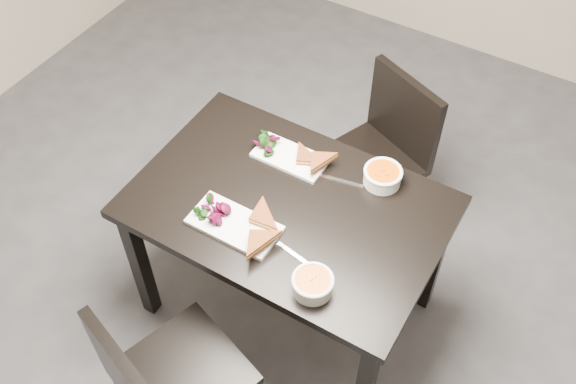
% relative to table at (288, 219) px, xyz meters
% --- Properties ---
extents(ground, '(5.00, 5.00, 0.00)m').
position_rel_table_xyz_m(ground, '(0.21, -0.20, -0.65)').
color(ground, '#47474C').
rests_on(ground, ground).
extents(room_shell, '(5.02, 5.02, 2.81)m').
position_rel_table_xyz_m(room_shell, '(0.21, -0.20, 1.18)').
color(room_shell, beige).
rests_on(room_shell, ground).
extents(table, '(1.20, 0.80, 0.75)m').
position_rel_table_xyz_m(table, '(0.00, 0.00, 0.00)').
color(table, black).
rests_on(table, ground).
extents(chair_near, '(0.53, 0.53, 0.85)m').
position_rel_table_xyz_m(chair_near, '(-0.07, -0.75, -0.17)').
color(chair_near, black).
rests_on(chair_near, ground).
extents(chair_far, '(0.55, 0.55, 0.85)m').
position_rel_table_xyz_m(chair_far, '(0.10, 0.70, -0.17)').
color(chair_far, black).
rests_on(chair_far, ground).
extents(plate_near, '(0.34, 0.17, 0.02)m').
position_rel_table_xyz_m(plate_near, '(-0.12, -0.20, 0.11)').
color(plate_near, white).
rests_on(plate_near, table).
extents(sandwich_near, '(0.18, 0.15, 0.06)m').
position_rel_table_xyz_m(sandwich_near, '(-0.05, -0.18, 0.14)').
color(sandwich_near, '#9E4D21').
rests_on(sandwich_near, plate_near).
extents(salad_near, '(0.11, 0.10, 0.05)m').
position_rel_table_xyz_m(salad_near, '(-0.22, -0.20, 0.14)').
color(salad_near, black).
rests_on(salad_near, plate_near).
extents(soup_bowl_near, '(0.15, 0.15, 0.07)m').
position_rel_table_xyz_m(soup_bowl_near, '(0.27, -0.29, 0.14)').
color(soup_bowl_near, white).
rests_on(soup_bowl_near, table).
extents(cutlery_near, '(0.18, 0.05, 0.00)m').
position_rel_table_xyz_m(cutlery_near, '(0.15, -0.20, 0.10)').
color(cutlery_near, silver).
rests_on(cutlery_near, table).
extents(plate_far, '(0.30, 0.15, 0.02)m').
position_rel_table_xyz_m(plate_far, '(-0.11, 0.21, 0.11)').
color(plate_far, white).
rests_on(plate_far, table).
extents(sandwich_far, '(0.18, 0.16, 0.05)m').
position_rel_table_xyz_m(sandwich_far, '(-0.05, 0.19, 0.14)').
color(sandwich_far, '#9E4D21').
rests_on(sandwich_far, plate_far).
extents(salad_far, '(0.09, 0.08, 0.04)m').
position_rel_table_xyz_m(salad_far, '(-0.21, 0.21, 0.13)').
color(salad_far, black).
rests_on(salad_far, plate_far).
extents(soup_bowl_far, '(0.15, 0.15, 0.07)m').
position_rel_table_xyz_m(soup_bowl_far, '(0.26, 0.29, 0.14)').
color(soup_bowl_far, white).
rests_on(soup_bowl_far, table).
extents(cutlery_far, '(0.18, 0.05, 0.00)m').
position_rel_table_xyz_m(cutlery_far, '(0.12, 0.21, 0.10)').
color(cutlery_far, silver).
rests_on(cutlery_far, table).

